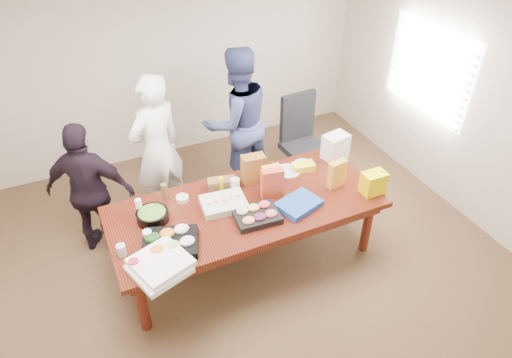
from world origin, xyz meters
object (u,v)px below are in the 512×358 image
person_right (237,122)px  sheet_cake (224,203)px  person_center (157,149)px  conference_table (247,232)px  salad_bowl (152,216)px  office_chair (305,145)px

person_right → sheet_cake: (-0.67, -1.23, -0.17)m
person_right → person_center: bearing=2.2°
conference_table → person_right: bearing=70.8°
salad_bowl → person_center: bearing=71.8°
office_chair → person_right: bearing=153.4°
person_center → salad_bowl: (-0.32, -0.98, -0.12)m
person_center → sheet_cake: person_center is taller
conference_table → person_center: person_center is taller
person_center → salad_bowl: 1.03m
conference_table → office_chair: office_chair is taller
conference_table → office_chair: size_ratio=2.40×
office_chair → salad_bowl: bearing=-164.0°
person_right → salad_bowl: size_ratio=6.03×
person_center → salad_bowl: person_center is taller
sheet_cake → person_right: bearing=67.0°
person_center → person_right: size_ratio=0.96×
person_right → salad_bowl: 1.79m
person_right → sheet_cake: 1.41m
person_right → office_chair: bearing=151.4°
conference_table → person_center: 1.41m
office_chair → salad_bowl: (-2.18, -0.79, 0.22)m
conference_table → person_right: size_ratio=1.47×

